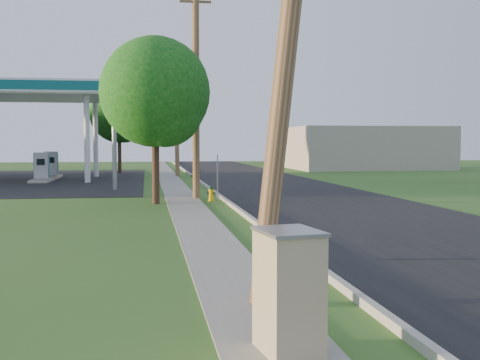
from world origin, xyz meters
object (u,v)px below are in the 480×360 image
tree_lot (120,116)px  tree_verge (157,96)px  price_pylon (114,88)px  fuel_pump_ne (42,171)px  fuel_pump_se (51,168)px  hydrant_near (287,246)px  hydrant_mid (211,193)px  hydrant_far (194,176)px  utility_cabinet (289,292)px  utility_pole_far (176,112)px  utility_pole_mid (196,89)px

tree_lot → tree_verge: bearing=-84.3°
price_pylon → fuel_pump_ne: bearing=123.7°
fuel_pump_se → hydrant_near: (9.62, -31.68, -0.38)m
hydrant_mid → hydrant_far: size_ratio=0.81×
tree_lot → hydrant_near: tree_lot is taller
fuel_pump_se → hydrant_mid: fuel_pump_se is taller
hydrant_mid → price_pylon: bearing=123.7°
price_pylon → hydrant_mid: (4.45, -6.67, -5.11)m
price_pylon → utility_cabinet: price_pylon is taller
fuel_pump_ne → hydrant_far: (9.66, -2.04, -0.32)m
tree_verge → hydrant_mid: (2.30, 0.91, -4.12)m
hydrant_far → hydrant_near: bearing=-90.1°
fuel_pump_ne → utility_cabinet: fuel_pump_ne is taller
price_pylon → hydrant_far: (4.66, 5.46, -5.03)m
utility_pole_far → fuel_pump_se: size_ratio=2.97×
hydrant_far → utility_cabinet: bearing=-92.4°
hydrant_near → utility_pole_mid: bearing=92.8°
price_pylon → hydrant_mid: bearing=-56.3°
tree_verge → utility_pole_far: bearing=85.0°
utility_pole_mid → tree_lot: size_ratio=1.33×
price_pylon → utility_cabinet: 26.33m
utility_pole_mid → hydrant_near: size_ratio=14.08×
tree_verge → utility_pole_mid: bearing=49.9°
tree_lot → fuel_pump_ne: bearing=-113.8°
utility_pole_mid → tree_verge: size_ratio=1.42×
utility_pole_mid → fuel_pump_ne: size_ratio=3.06×
price_pylon → tree_verge: (2.15, -7.58, -0.99)m
utility_pole_far → price_pylon: 13.11m
utility_pole_far → fuel_pump_se: utility_pole_far is taller
tree_lot → hydrant_far: 14.12m
utility_pole_far → hydrant_near: utility_pole_far is taller
price_pylon → hydrant_mid: price_pylon is taller
price_pylon → utility_pole_far: bearing=72.7°
utility_pole_mid → utility_pole_far: utility_pole_mid is taller
utility_pole_mid → hydrant_near: (0.72, -14.68, -4.61)m
hydrant_far → price_pylon: bearing=-130.5°
price_pylon → hydrant_near: bearing=-77.1°
fuel_pump_se → utility_cabinet: size_ratio=2.11×
fuel_pump_se → utility_pole_mid: bearing=-62.4°
fuel_pump_ne → price_pylon: bearing=-56.3°
utility_pole_far → fuel_pump_ne: 10.99m
price_pylon → hydrant_far: size_ratio=8.35×
fuel_pump_se → hydrant_near: size_ratio=4.60×
utility_pole_mid → tree_verge: (-1.75, -2.08, -0.51)m
price_pylon → hydrant_far: price_pylon is taller
utility_pole_mid → fuel_pump_se: 19.65m
utility_pole_mid → utility_pole_far: (0.00, 18.00, -0.15)m
fuel_pump_se → hydrant_far: 11.40m
fuel_pump_ne → utility_cabinet: 34.23m
fuel_pump_ne → hydrant_near: (9.62, -27.68, -0.38)m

